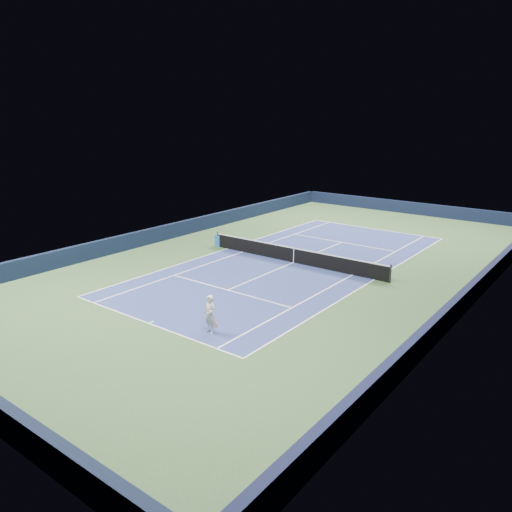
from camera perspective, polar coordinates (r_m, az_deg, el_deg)
The scene contains 19 objects.
ground at distance 31.60m, azimuth 4.32°, elevation -0.75°, with size 40.00×40.00×0.00m, color #304E2A.
wall_far at distance 48.87m, azimuth 17.25°, elevation 5.27°, with size 22.00×0.35×1.10m, color black.
wall_right at distance 27.38m, azimuth 23.67°, elevation -3.60°, with size 0.35×40.00×1.10m, color #111533.
wall_left at distance 38.23m, azimuth -9.37°, elevation 2.91°, with size 0.35×40.00×1.10m, color #111A33.
court_surface at distance 31.60m, azimuth 4.32°, elevation -0.75°, with size 10.97×23.77×0.01m, color navy.
baseline_far at distance 41.75m, azimuth 13.32°, elevation 3.05°, with size 10.97×0.08×0.00m, color white.
baseline_near at distance 23.16m, azimuth -12.19°, elevation -7.52°, with size 10.97×0.08×0.00m, color white.
sideline_doubles_right at distance 29.12m, azimuth 13.38°, elevation -2.63°, with size 0.08×23.77×0.00m, color white.
sideline_doubles_left at distance 34.77m, azimuth -3.26°, elevation 0.86°, with size 0.08×23.77×0.00m, color white.
sideline_singles_right at distance 29.66m, azimuth 10.98°, elevation -2.13°, with size 0.08×23.77×0.00m, color white.
sideline_singles_left at distance 33.92m, azimuth -1.50°, elevation 0.49°, with size 0.08×23.77×0.00m, color white.
service_line_far at distance 36.93m, azimuth 9.78°, elevation 1.56°, with size 8.23×0.08×0.00m, color white.
service_line_near at distance 26.73m, azimuth -3.26°, elevation -3.91°, with size 8.23×0.08×0.00m, color white.
center_service_line at distance 31.60m, azimuth 4.32°, elevation -0.74°, with size 0.08×12.80×0.00m, color white.
center_mark_far at distance 41.61m, azimuth 13.23°, elevation 3.01°, with size 0.08×0.30×0.00m, color white.
center_mark_near at distance 23.25m, azimuth -11.91°, elevation -7.41°, with size 0.08×0.30×0.00m, color white.
tennis_net at distance 31.46m, azimuth 4.33°, elevation 0.13°, with size 12.90×0.10×1.07m.
sponsor_cube at distance 35.37m, azimuth -4.20°, elevation 1.78°, with size 0.61×0.53×0.82m.
tennis_player at distance 21.51m, azimuth -5.28°, elevation -6.66°, with size 0.80×1.27×1.88m.
Camera 1 is at (16.44, -25.38, 9.17)m, focal length 35.00 mm.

